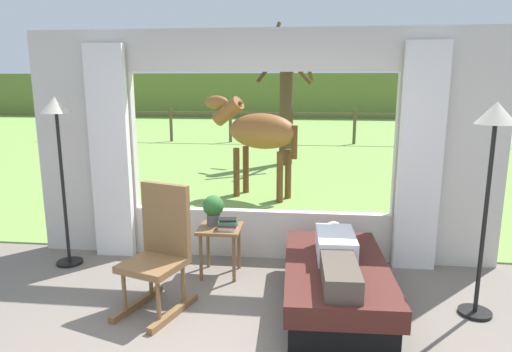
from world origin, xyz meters
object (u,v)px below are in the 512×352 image
(book_stack, at_px, (228,224))
(horse, at_px, (258,132))
(rocking_chair, at_px, (160,249))
(side_table, at_px, (220,236))
(recliner_sofa, at_px, (335,283))
(reclining_person, at_px, (337,254))
(floor_lamp_left, at_px, (58,130))
(pasture_tree, at_px, (287,95))
(floor_lamp_right, at_px, (493,146))
(potted_plant, at_px, (213,208))

(book_stack, height_order, horse, horse)
(rocking_chair, relative_size, side_table, 2.15)
(recliner_sofa, relative_size, reclining_person, 1.20)
(rocking_chair, height_order, floor_lamp_left, floor_lamp_left)
(side_table, distance_m, horse, 3.31)
(rocking_chair, bearing_deg, pasture_tree, 102.57)
(recliner_sofa, bearing_deg, side_table, 152.18)
(book_stack, bearing_deg, recliner_sofa, -25.39)
(side_table, height_order, horse, horse)
(rocking_chair, xyz_separation_m, side_table, (0.40, 0.75, -0.12))
(pasture_tree, bearing_deg, floor_lamp_right, -74.08)
(pasture_tree, bearing_deg, potted_plant, -94.02)
(recliner_sofa, xyz_separation_m, floor_lamp_left, (-2.89, 0.65, 1.28))
(side_table, height_order, book_stack, book_stack)
(reclining_person, distance_m, horse, 4.05)
(recliner_sofa, relative_size, floor_lamp_right, 0.94)
(rocking_chair, relative_size, potted_plant, 3.50)
(potted_plant, bearing_deg, recliner_sofa, -26.81)
(side_table, height_order, potted_plant, potted_plant)
(recliner_sofa, xyz_separation_m, side_table, (-1.16, 0.57, 0.21))
(potted_plant, distance_m, floor_lamp_left, 1.84)
(recliner_sofa, relative_size, potted_plant, 5.40)
(reclining_person, distance_m, pasture_tree, 7.20)
(rocking_chair, relative_size, floor_lamp_left, 0.60)
(floor_lamp_left, bearing_deg, reclining_person, -13.60)
(floor_lamp_right, bearing_deg, side_table, 166.40)
(recliner_sofa, bearing_deg, floor_lamp_right, -2.17)
(side_table, bearing_deg, pasture_tree, 86.73)
(pasture_tree, bearing_deg, horse, -95.84)
(horse, bearing_deg, potted_plant, -159.43)
(recliner_sofa, height_order, horse, horse)
(recliner_sofa, xyz_separation_m, floor_lamp_right, (1.21, -0.01, 1.27))
(reclining_person, xyz_separation_m, potted_plant, (-1.24, 0.68, 0.18))
(reclining_person, relative_size, floor_lamp_right, 0.78)
(book_stack, distance_m, horse, 3.34)
(side_table, xyz_separation_m, horse, (0.04, 3.23, 0.73))
(floor_lamp_right, xyz_separation_m, pasture_tree, (-2.00, 7.03, 0.18))
(floor_lamp_left, distance_m, floor_lamp_right, 4.16)
(recliner_sofa, xyz_separation_m, horse, (-1.12, 3.79, 0.94))
(reclining_person, height_order, floor_lamp_left, floor_lamp_left)
(floor_lamp_right, bearing_deg, floor_lamp_left, 170.90)
(potted_plant, relative_size, horse, 0.18)
(pasture_tree, bearing_deg, recliner_sofa, -83.59)
(recliner_sofa, xyz_separation_m, pasture_tree, (-0.79, 7.02, 1.45))
(reclining_person, height_order, book_stack, reclining_person)
(side_table, xyz_separation_m, floor_lamp_right, (2.37, -0.57, 1.06))
(recliner_sofa, distance_m, floor_lamp_right, 1.76)
(floor_lamp_right, height_order, pasture_tree, pasture_tree)
(rocking_chair, xyz_separation_m, book_stack, (0.49, 0.69, 0.03))
(book_stack, bearing_deg, horse, 90.93)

